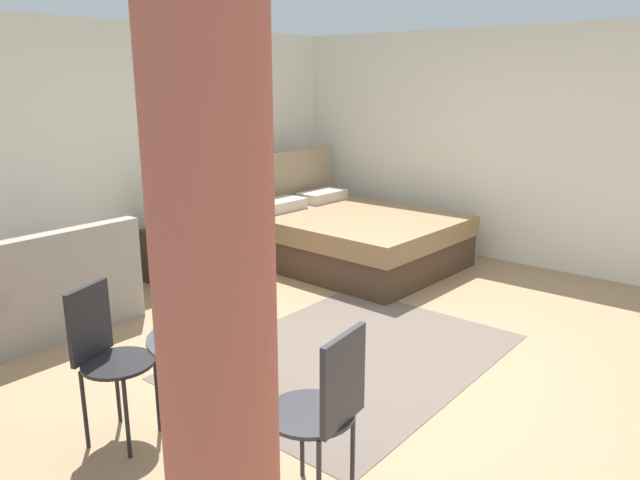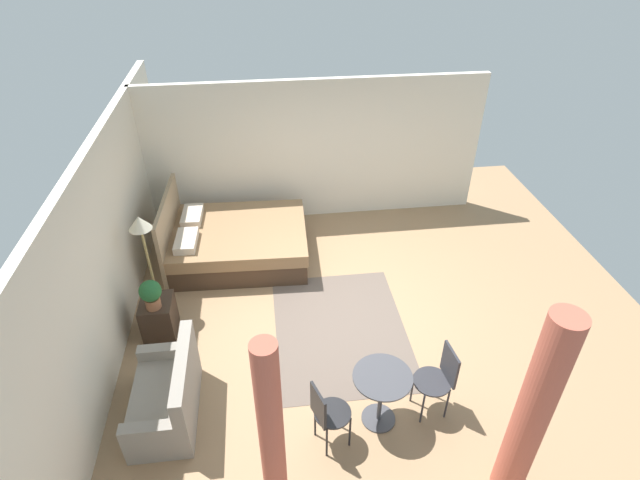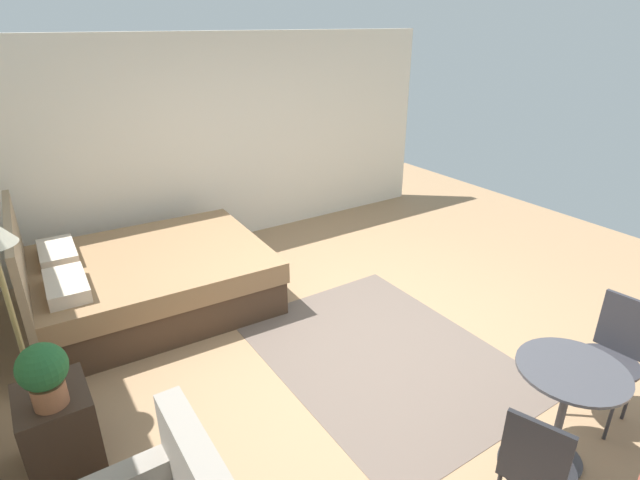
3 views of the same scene
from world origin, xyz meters
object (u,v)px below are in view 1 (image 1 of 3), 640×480
at_px(bed, 348,236).
at_px(floor_lamp, 198,148).
at_px(potted_plant, 161,208).
at_px(balcony_table, 214,374).
at_px(couch, 57,295).
at_px(nightstand, 172,255).
at_px(cafe_chair_near_window, 326,403).
at_px(cafe_chair_near_couch, 105,348).

bearing_deg(bed, floor_lamp, 136.10).
height_order(potted_plant, balcony_table, potted_plant).
height_order(couch, balcony_table, couch).
bearing_deg(bed, nightstand, 148.06).
height_order(nightstand, potted_plant, potted_plant).
bearing_deg(couch, cafe_chair_near_window, -95.68).
bearing_deg(nightstand, balcony_table, -123.40).
relative_size(couch, cafe_chair_near_couch, 1.36).
xyz_separation_m(floor_lamp, balcony_table, (-2.27, -2.80, -0.80)).
bearing_deg(cafe_chair_near_window, nightstand, 63.34).
bearing_deg(couch, cafe_chair_near_couch, -109.40).
distance_m(nightstand, cafe_chair_near_couch, 2.89).
bearing_deg(balcony_table, floor_lamp, 51.01).
relative_size(couch, balcony_table, 1.67).
relative_size(bed, cafe_chair_near_couch, 2.49).
bearing_deg(floor_lamp, cafe_chair_near_window, -122.06).
relative_size(floor_lamp, balcony_table, 2.15).
relative_size(couch, nightstand, 2.29).
xyz_separation_m(floor_lamp, cafe_chair_near_couch, (-2.50, -2.14, -0.76)).
xyz_separation_m(potted_plant, floor_lamp, (0.58, 0.10, 0.54)).
bearing_deg(balcony_table, couch, 80.93).
relative_size(nightstand, cafe_chair_near_window, 0.58).
bearing_deg(floor_lamp, balcony_table, -128.99).
distance_m(potted_plant, floor_lamp, 0.80).
bearing_deg(cafe_chair_near_couch, nightstand, 45.47).
distance_m(couch, cafe_chair_near_couch, 1.87).
height_order(bed, cafe_chair_near_window, bed).
distance_m(balcony_table, cafe_chair_near_couch, 0.70).
distance_m(bed, floor_lamp, 1.91).
bearing_deg(balcony_table, nightstand, 56.60).
height_order(couch, potted_plant, potted_plant).
height_order(nightstand, cafe_chair_near_window, cafe_chair_near_window).
relative_size(nightstand, cafe_chair_near_couch, 0.59).
xyz_separation_m(bed, floor_lamp, (-1.17, 1.12, 1.01)).
height_order(bed, balcony_table, bed).
xyz_separation_m(bed, couch, (-3.05, 0.73, -0.01)).
bearing_deg(potted_plant, nightstand, 0.67).
bearing_deg(nightstand, couch, -167.83).
bearing_deg(couch, balcony_table, -99.07).
bearing_deg(cafe_chair_near_window, balcony_table, 96.15).
relative_size(floor_lamp, cafe_chair_near_window, 1.71).
bearing_deg(nightstand, bed, -31.94).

